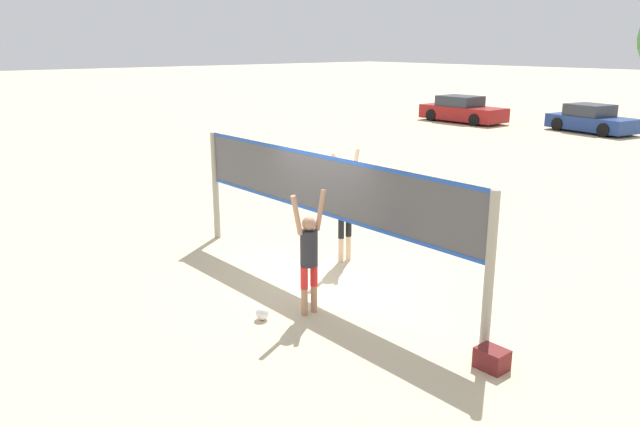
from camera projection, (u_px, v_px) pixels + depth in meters
ground_plane at (320, 282)px, 11.38m from camera, size 200.00×200.00×0.00m
volleyball_net at (320, 196)px, 10.95m from camera, size 7.25×0.14×2.36m
player_spiker at (309, 252)px, 9.79m from camera, size 0.28×0.69×2.01m
player_blocker at (345, 204)px, 12.17m from camera, size 0.28×0.72×2.23m
volleyball at (262, 313)px, 9.81m from camera, size 0.21×0.21×0.21m
gear_bag at (492, 359)px, 8.32m from camera, size 0.41×0.32×0.29m
parked_car_near at (591, 120)px, 30.29m from camera, size 4.44×2.54×1.35m
parked_car_far at (462, 110)px, 34.27m from camera, size 4.76×2.04×1.42m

